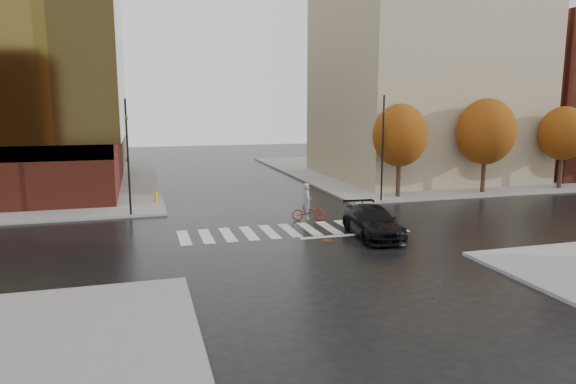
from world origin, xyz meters
The scene contains 15 objects.
ground centered at (0.00, 0.00, 0.00)m, with size 120.00×120.00×0.00m, color black.
sidewalk_ne centered at (21.00, 21.00, 0.07)m, with size 30.00×30.00×0.15m, color gray.
crosswalk centered at (0.00, 0.50, 0.01)m, with size 12.00×3.00×0.01m, color silver.
building_ne_tan centered at (17.00, 17.00, 9.15)m, with size 16.00×16.00×18.00m, color tan.
building_ne_brick centered at (33.00, 16.00, 7.15)m, with size 14.00×14.00×14.00m, color maroon.
building_nw_far centered at (-16.00, 37.00, 10.15)m, with size 14.00×12.00×20.00m, color tan.
tree_ne_a centered at (10.00, 7.40, 4.46)m, with size 3.80×3.80×6.50m.
tree_ne_b centered at (17.00, 7.40, 4.62)m, with size 4.20×4.20×6.89m.
tree_ne_c centered at (24.00, 7.40, 4.37)m, with size 3.60×3.60×6.31m.
sedan centered at (3.67, -1.80, 0.74)m, with size 2.07×5.10×1.48m, color black.
cyclist centered at (1.67, 2.50, 0.74)m, with size 1.99×1.04×2.16m.
traffic_light_nw centered at (-8.09, 6.30, 3.94)m, with size 0.21×0.20×6.76m.
traffic_light_ne centered at (8.16, 6.30, 4.13)m, with size 0.20×0.22×7.03m.
fire_hydrant centered at (-6.50, 10.00, 0.53)m, with size 0.25×0.25×0.70m.
manhole centered at (1.19, -2.00, 0.01)m, with size 0.56×0.56×0.01m, color #51311D.
Camera 1 is at (-7.43, -24.76, 6.51)m, focal length 32.00 mm.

